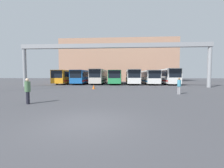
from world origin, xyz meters
name	(u,v)px	position (x,y,z in m)	size (l,w,h in m)	color
ground_plane	(85,123)	(0.00, 0.00, 0.00)	(200.00, 200.00, 0.00)	#47474C
building_backdrop	(118,61)	(0.00, 49.01, 7.11)	(39.34, 12.00, 14.22)	tan
overhead_gantry	(113,50)	(0.00, 19.34, 6.15)	(31.76, 0.80, 7.27)	gray
bus_slot_0	(68,76)	(-11.46, 28.90, 1.77)	(2.57, 12.08, 3.07)	orange
bus_slot_1	(82,76)	(-7.64, 28.07, 1.78)	(2.59, 10.41, 3.09)	#1959A5
bus_slot_2	(99,76)	(-3.82, 29.03, 1.88)	(2.53, 12.33, 3.27)	beige
bus_slot_3	(116,76)	(0.00, 29.03, 1.76)	(2.58, 12.34, 3.04)	#268C4C
bus_slot_4	(132,76)	(3.82, 29.06, 1.83)	(2.62, 12.39, 3.17)	silver
bus_slot_5	(149,76)	(7.64, 29.09, 1.74)	(2.57, 12.46, 3.01)	silver
bus_slot_6	(167,76)	(11.46, 28.29, 1.92)	(2.56, 10.86, 3.33)	silver
pedestrian_near_center	(179,86)	(7.40, 9.97, 0.91)	(0.36, 0.36, 1.72)	gray
pedestrian_near_left	(28,90)	(-4.96, 3.85, 0.94)	(0.37, 0.37, 1.77)	black
traffic_cone	(94,87)	(-2.58, 15.28, 0.30)	(0.41, 0.41, 0.59)	orange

